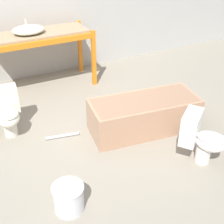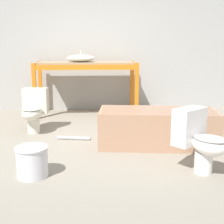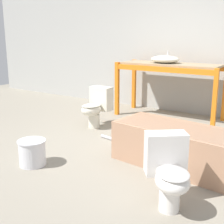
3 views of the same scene
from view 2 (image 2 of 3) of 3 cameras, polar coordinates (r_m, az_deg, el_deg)
ground_plane at (r=4.58m, az=-2.66°, el=-4.98°), size 12.00×12.00×0.00m
warehouse_wall_rear at (r=6.66m, az=-3.24°, el=14.25°), size 10.80×0.08×3.20m
shelving_rack at (r=6.09m, az=-4.76°, el=7.61°), size 1.95×0.75×1.03m
sink_basin at (r=6.06m, az=-5.74°, el=9.75°), size 0.54×0.43×0.22m
bathtub_main at (r=4.27m, az=8.33°, el=-2.40°), size 1.64×0.84×0.50m
toilet_near at (r=3.46m, az=15.71°, el=-4.65°), size 0.61×0.65×0.68m
toilet_far at (r=5.02m, az=-14.10°, el=0.56°), size 0.40×0.58×0.68m
bucket_white at (r=3.38m, az=-14.40°, el=-8.67°), size 0.34×0.34×0.32m
loose_pipe at (r=4.58m, az=-6.99°, el=-4.75°), size 0.49×0.14×0.05m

